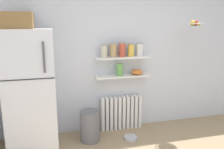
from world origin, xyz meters
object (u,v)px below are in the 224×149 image
storage_jar_1 (113,50)px  storage_jar_4 (140,49)px  hanging_fruit_basket (195,24)px  pet_food_bowl (131,138)px  trash_bin (90,126)px  radiator (121,113)px  storage_jar_3 (131,50)px  storage_jar_0 (104,51)px  vase (120,70)px  refrigerator (30,87)px  shelf_bowl (137,72)px  storage_jar_2 (122,50)px

storage_jar_1 → storage_jar_4: storage_jar_1 is taller
hanging_fruit_basket → pet_food_bowl: bearing=-173.3°
hanging_fruit_basket → trash_bin: bearing=179.9°
radiator → storage_jar_3: storage_jar_3 is taller
hanging_fruit_basket → storage_jar_0: bearing=169.3°
vase → hanging_fruit_basket: bearing=-13.1°
storage_jar_4 → trash_bin: bearing=-163.5°
radiator → storage_jar_1: size_ratio=3.15×
storage_jar_0 → radiator: bearing=5.7°
storage_jar_1 → radiator: bearing=11.2°
refrigerator → storage_jar_1: bearing=9.6°
storage_jar_0 → pet_food_bowl: storage_jar_0 is taller
radiator → storage_jar_3: (0.15, -0.03, 1.08)m
refrigerator → shelf_bowl: (1.70, 0.22, 0.09)m
hanging_fruit_basket → storage_jar_3: bearing=164.5°
trash_bin → pet_food_bowl: size_ratio=2.38×
storage_jar_4 → radiator: bearing=174.3°
refrigerator → storage_jar_0: (1.13, 0.22, 0.45)m
storage_jar_4 → shelf_bowl: size_ratio=1.12×
storage_jar_1 → storage_jar_4: (0.45, -0.00, -0.00)m
storage_jar_2 → storage_jar_4: size_ratio=1.06×
storage_jar_2 → storage_jar_1: bearing=180.0°
trash_bin → hanging_fruit_basket: bearing=-0.1°
storage_jar_0 → trash_bin: (-0.30, -0.27, -1.13)m
storage_jar_2 → trash_bin: 1.32m
storage_jar_0 → hanging_fruit_basket: (1.42, -0.27, 0.42)m
refrigerator → trash_bin: bearing=-3.4°
storage_jar_3 → pet_food_bowl: storage_jar_3 is taller
radiator → shelf_bowl: size_ratio=3.61×
vase → storage_jar_2: bearing=0.0°
radiator → pet_food_bowl: bearing=-85.9°
refrigerator → storage_jar_4: 1.81m
vase → shelf_bowl: 0.31m
pet_food_bowl → storage_jar_4: bearing=55.7°
radiator → trash_bin: 0.67m
storage_jar_2 → pet_food_bowl: 1.42m
storage_jar_1 → shelf_bowl: 0.56m
storage_jar_2 → refrigerator: bearing=-171.4°
storage_jar_0 → storage_jar_3: storage_jar_3 is taller
radiator → storage_jar_3: 1.10m
vase → pet_food_bowl: size_ratio=0.96×
radiator → pet_food_bowl: radiator is taller
radiator → storage_jar_2: 1.10m
refrigerator → storage_jar_2: refrigerator is taller
shelf_bowl → hanging_fruit_basket: hanging_fruit_basket is taller
refrigerator → storage_jar_0: bearing=10.9°
refrigerator → hanging_fruit_basket: refrigerator is taller
storage_jar_0 → storage_jar_4: bearing=0.0°
storage_jar_0 → vase: bearing=0.0°
storage_jar_3 → storage_jar_4: storage_jar_4 is taller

